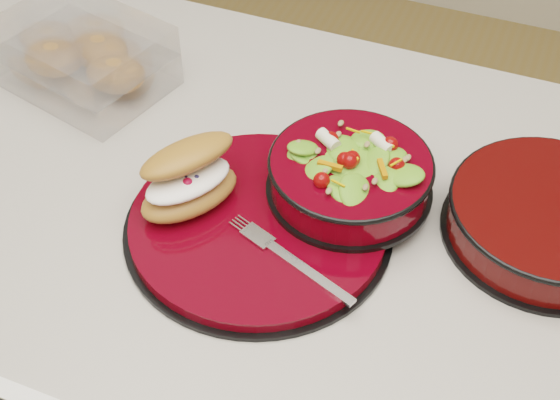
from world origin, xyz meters
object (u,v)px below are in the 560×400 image
at_px(island_counter, 203,357).
at_px(salad_bowl, 350,171).
at_px(fork, 293,261).
at_px(extra_bowl, 549,218).
at_px(dinner_plate, 259,225).
at_px(pastry_box, 84,57).
at_px(croissant, 191,179).

bearing_deg(island_counter, salad_bowl, 5.90).
bearing_deg(fork, extra_bowl, -35.93).
bearing_deg(dinner_plate, salad_bowl, 45.61).
xyz_separation_m(island_counter, salad_bowl, (0.22, 0.02, 0.50)).
distance_m(pastry_box, extra_bowl, 0.67).
xyz_separation_m(croissant, pastry_box, (-0.26, 0.18, -0.01)).
bearing_deg(croissant, dinner_plate, -57.23).
height_order(dinner_plate, pastry_box, pastry_box).
bearing_deg(dinner_plate, fork, -36.91).
distance_m(dinner_plate, fork, 0.08).
xyz_separation_m(dinner_plate, croissant, (-0.09, -0.00, 0.05)).
height_order(dinner_plate, croissant, croissant).
height_order(island_counter, salad_bowl, salad_bowl).
xyz_separation_m(island_counter, pastry_box, (-0.21, 0.12, 0.49)).
distance_m(dinner_plate, pastry_box, 0.39).
bearing_deg(extra_bowl, island_counter, -172.70).
xyz_separation_m(fork, extra_bowl, (0.26, 0.17, 0.01)).
bearing_deg(extra_bowl, croissant, -163.07).
bearing_deg(pastry_box, extra_bowl, 9.18).
height_order(dinner_plate, salad_bowl, salad_bowl).
relative_size(salad_bowl, extra_bowl, 0.83).
relative_size(dinner_plate, salad_bowl, 1.58).
distance_m(island_counter, croissant, 0.51).
bearing_deg(pastry_box, island_counter, -15.10).
height_order(pastry_box, extra_bowl, pastry_box).
height_order(island_counter, croissant, croissant).
height_order(fork, extra_bowl, extra_bowl).
xyz_separation_m(salad_bowl, croissant, (-0.17, -0.09, 0.00)).
height_order(island_counter, fork, fork).
bearing_deg(croissant, extra_bowl, -41.38).
height_order(salad_bowl, extra_bowl, salad_bowl).
relative_size(salad_bowl, croissant, 1.29).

